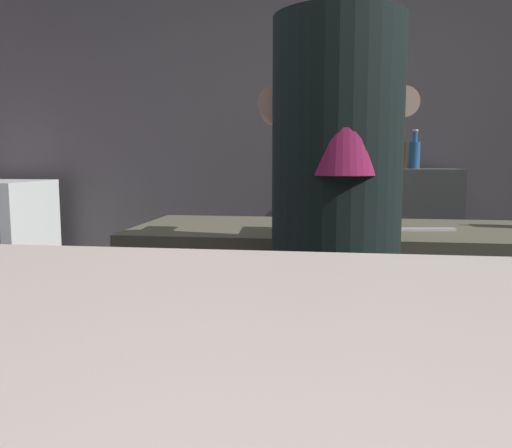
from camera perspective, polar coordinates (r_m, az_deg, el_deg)
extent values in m
cube|color=#4D474C|center=(3.45, 8.45, 10.66)|extent=(5.20, 0.10, 2.70)
cube|color=#494738|center=(2.02, 18.47, -13.17)|extent=(2.10, 0.60, 0.89)
cube|color=#3D3D3E|center=(3.23, 13.54, -3.72)|extent=(0.83, 0.36, 1.07)
cube|color=#2A2E33|center=(1.57, 8.28, -18.98)|extent=(0.28, 0.20, 0.89)
cylinder|color=black|center=(1.41, 8.83, 9.30)|extent=(0.34, 0.34, 0.60)
cone|color=#8C1E4C|center=(1.33, 9.47, 16.23)|extent=(0.18, 0.18, 0.51)
cylinder|color=#D7AA96|center=(1.57, 1.88, 12.45)|extent=(0.11, 0.33, 0.08)
cylinder|color=#D7AA96|center=(1.60, 14.41, 12.12)|extent=(0.11, 0.33, 0.08)
cylinder|color=#CD5736|center=(1.98, 6.83, 0.95)|extent=(0.22, 0.22, 0.06)
cube|color=silver|center=(1.85, 17.21, -0.55)|extent=(0.24, 0.07, 0.01)
cylinder|color=red|center=(3.10, 12.06, 7.52)|extent=(0.06, 0.06, 0.18)
cylinder|color=red|center=(3.10, 12.12, 9.83)|extent=(0.03, 0.03, 0.07)
cylinder|color=white|center=(3.11, 12.14, 10.58)|extent=(0.03, 0.03, 0.01)
cylinder|color=black|center=(3.15, 15.45, 7.11)|extent=(0.05, 0.05, 0.15)
cylinder|color=black|center=(3.15, 15.52, 8.98)|extent=(0.02, 0.02, 0.06)
cylinder|color=red|center=(3.15, 15.54, 9.59)|extent=(0.03, 0.03, 0.01)
cylinder|color=#2A5B92|center=(3.28, 16.74, 7.13)|extent=(0.06, 0.06, 0.16)
cylinder|color=#2A5B92|center=(3.28, 16.81, 9.02)|extent=(0.03, 0.03, 0.06)
cylinder|color=silver|center=(3.28, 16.83, 9.65)|extent=(0.03, 0.03, 0.01)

